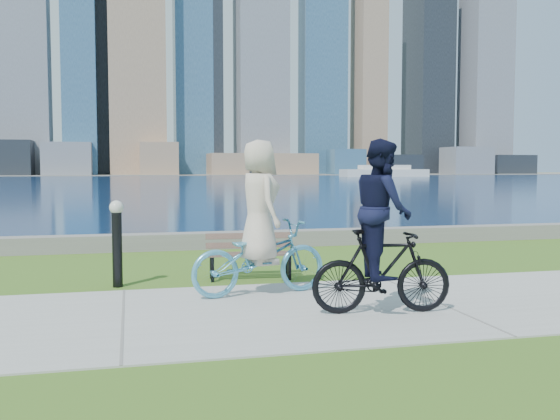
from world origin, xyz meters
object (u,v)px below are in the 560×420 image
at_px(park_bench, 250,251).
at_px(cyclist_man, 382,240).
at_px(bollard_lamp, 117,238).
at_px(cyclist_woman, 259,237).

height_order(park_bench, cyclist_man, cyclist_man).
distance_m(bollard_lamp, cyclist_man, 4.05).
relative_size(park_bench, bollard_lamp, 1.10).
distance_m(park_bench, cyclist_woman, 1.42).
relative_size(park_bench, cyclist_man, 0.68).
xyz_separation_m(park_bench, cyclist_man, (1.09, -2.80, 0.47)).
bearing_deg(park_bench, bollard_lamp, -168.92).
relative_size(cyclist_woman, cyclist_man, 1.02).
height_order(park_bench, cyclist_woman, cyclist_woman).
bearing_deg(cyclist_man, bollard_lamp, 58.60).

